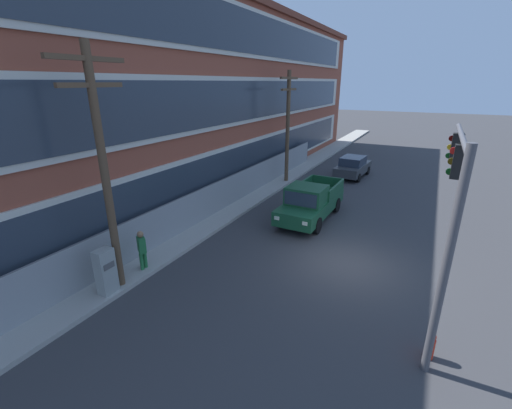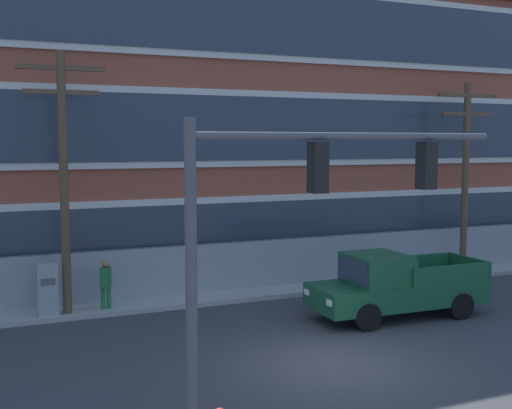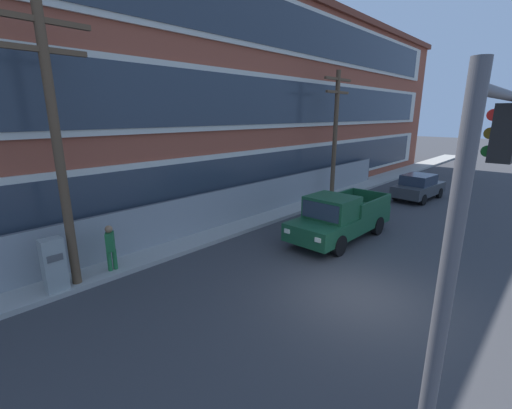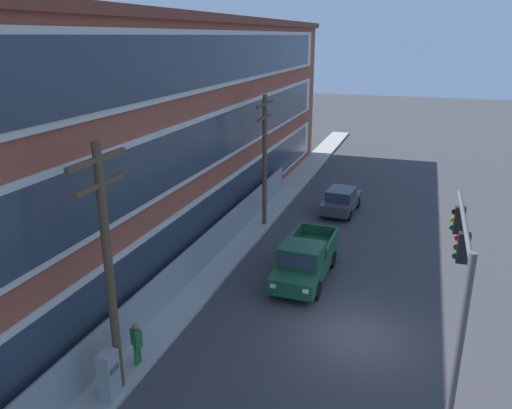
{
  "view_description": "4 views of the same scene",
  "coord_description": "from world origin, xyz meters",
  "px_view_note": "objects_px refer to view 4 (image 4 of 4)",
  "views": [
    {
      "loc": [
        -12.27,
        -2.29,
        6.81
      ],
      "look_at": [
        -0.34,
        3.9,
        1.98
      ],
      "focal_mm": 24.0,
      "sensor_mm": 36.0,
      "label": 1
    },
    {
      "loc": [
        -7.45,
        -12.94,
        5.29
      ],
      "look_at": [
        0.3,
        5.27,
        3.35
      ],
      "focal_mm": 45.0,
      "sensor_mm": 36.0,
      "label": 2
    },
    {
      "loc": [
        -8.56,
        -3.79,
        5.13
      ],
      "look_at": [
        1.5,
        5.46,
        1.52
      ],
      "focal_mm": 24.0,
      "sensor_mm": 36.0,
      "label": 3
    },
    {
      "loc": [
        -16.24,
        -1.52,
        10.57
      ],
      "look_at": [
        2.88,
        4.89,
        3.71
      ],
      "focal_mm": 35.0,
      "sensor_mm": 36.0,
      "label": 4
    }
  ],
  "objects_px": {
    "pedestrian_near_cabinet": "(137,342)",
    "electrical_cabinet": "(109,377)",
    "traffic_signal_mast": "(460,279)",
    "sedan_dark_grey": "(341,200)",
    "utility_pole_near_corner": "(108,262)",
    "pickup_truck_dark_green": "(305,261)",
    "utility_pole_midblock": "(265,155)"
  },
  "relations": [
    {
      "from": "pedestrian_near_cabinet",
      "to": "electrical_cabinet",
      "type": "bearing_deg",
      "value": -176.89
    },
    {
      "from": "traffic_signal_mast",
      "to": "sedan_dark_grey",
      "type": "distance_m",
      "value": 17.33
    },
    {
      "from": "utility_pole_near_corner",
      "to": "pedestrian_near_cabinet",
      "type": "relative_size",
      "value": 4.69
    },
    {
      "from": "pedestrian_near_cabinet",
      "to": "pickup_truck_dark_green",
      "type": "bearing_deg",
      "value": -25.68
    },
    {
      "from": "sedan_dark_grey",
      "to": "electrical_cabinet",
      "type": "bearing_deg",
      "value": 168.92
    },
    {
      "from": "utility_pole_midblock",
      "to": "pedestrian_near_cabinet",
      "type": "height_order",
      "value": "utility_pole_midblock"
    },
    {
      "from": "pickup_truck_dark_green",
      "to": "electrical_cabinet",
      "type": "xyz_separation_m",
      "value": [
        -9.66,
        3.73,
        -0.07
      ]
    },
    {
      "from": "electrical_cabinet",
      "to": "pedestrian_near_cabinet",
      "type": "xyz_separation_m",
      "value": [
        1.71,
        0.09,
        0.1
      ]
    },
    {
      "from": "pickup_truck_dark_green",
      "to": "electrical_cabinet",
      "type": "relative_size",
      "value": 3.16
    },
    {
      "from": "pickup_truck_dark_green",
      "to": "electrical_cabinet",
      "type": "distance_m",
      "value": 10.35
    },
    {
      "from": "sedan_dark_grey",
      "to": "pedestrian_near_cabinet",
      "type": "height_order",
      "value": "pedestrian_near_cabinet"
    },
    {
      "from": "pickup_truck_dark_green",
      "to": "sedan_dark_grey",
      "type": "relative_size",
      "value": 1.3
    },
    {
      "from": "sedan_dark_grey",
      "to": "pedestrian_near_cabinet",
      "type": "relative_size",
      "value": 2.5
    },
    {
      "from": "utility_pole_near_corner",
      "to": "pedestrian_near_cabinet",
      "type": "height_order",
      "value": "utility_pole_near_corner"
    },
    {
      "from": "utility_pole_near_corner",
      "to": "electrical_cabinet",
      "type": "bearing_deg",
      "value": -177.35
    },
    {
      "from": "traffic_signal_mast",
      "to": "pickup_truck_dark_green",
      "type": "height_order",
      "value": "traffic_signal_mast"
    },
    {
      "from": "utility_pole_near_corner",
      "to": "pedestrian_near_cabinet",
      "type": "distance_m",
      "value": 3.64
    },
    {
      "from": "pedestrian_near_cabinet",
      "to": "sedan_dark_grey",
      "type": "bearing_deg",
      "value": -12.41
    },
    {
      "from": "traffic_signal_mast",
      "to": "sedan_dark_grey",
      "type": "xyz_separation_m",
      "value": [
        15.99,
        5.8,
        -3.29
      ]
    },
    {
      "from": "traffic_signal_mast",
      "to": "pedestrian_near_cabinet",
      "type": "xyz_separation_m",
      "value": [
        -1.61,
        9.67,
        -3.11
      ]
    },
    {
      "from": "traffic_signal_mast",
      "to": "pickup_truck_dark_green",
      "type": "xyz_separation_m",
      "value": [
        6.33,
        5.85,
        -3.15
      ]
    },
    {
      "from": "pickup_truck_dark_green",
      "to": "utility_pole_near_corner",
      "type": "height_order",
      "value": "utility_pole_near_corner"
    },
    {
      "from": "electrical_cabinet",
      "to": "sedan_dark_grey",
      "type": "bearing_deg",
      "value": -11.08
    },
    {
      "from": "traffic_signal_mast",
      "to": "electrical_cabinet",
      "type": "height_order",
      "value": "traffic_signal_mast"
    },
    {
      "from": "pickup_truck_dark_green",
      "to": "pedestrian_near_cabinet",
      "type": "height_order",
      "value": "pickup_truck_dark_green"
    },
    {
      "from": "traffic_signal_mast",
      "to": "pedestrian_near_cabinet",
      "type": "bearing_deg",
      "value": 99.48
    },
    {
      "from": "traffic_signal_mast",
      "to": "pedestrian_near_cabinet",
      "type": "distance_m",
      "value": 10.29
    },
    {
      "from": "utility_pole_near_corner",
      "to": "utility_pole_midblock",
      "type": "xyz_separation_m",
      "value": [
        14.97,
        0.03,
        -0.16
      ]
    },
    {
      "from": "sedan_dark_grey",
      "to": "pedestrian_near_cabinet",
      "type": "distance_m",
      "value": 18.03
    },
    {
      "from": "sedan_dark_grey",
      "to": "utility_pole_near_corner",
      "type": "relative_size",
      "value": 0.53
    },
    {
      "from": "pickup_truck_dark_green",
      "to": "utility_pole_near_corner",
      "type": "bearing_deg",
      "value": 157.59
    },
    {
      "from": "sedan_dark_grey",
      "to": "utility_pole_near_corner",
      "type": "height_order",
      "value": "utility_pole_near_corner"
    }
  ]
}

